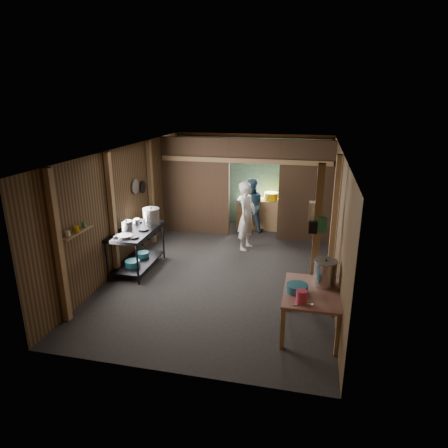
% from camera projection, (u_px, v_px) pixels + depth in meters
% --- Properties ---
extents(floor, '(4.50, 7.00, 0.00)m').
position_uv_depth(floor, '(226.00, 269.00, 8.66)').
color(floor, '#262323').
rests_on(floor, ground).
extents(ceiling, '(4.50, 7.00, 0.00)m').
position_uv_depth(ceiling, '(226.00, 150.00, 7.85)').
color(ceiling, '#3C3733').
rests_on(ceiling, ground).
extents(wall_back, '(4.50, 0.00, 2.60)m').
position_uv_depth(wall_back, '(252.00, 179.00, 11.50)').
color(wall_back, brown).
rests_on(wall_back, ground).
extents(wall_front, '(4.50, 0.00, 2.60)m').
position_uv_depth(wall_front, '(167.00, 288.00, 5.01)').
color(wall_front, brown).
rests_on(wall_front, ground).
extents(wall_left, '(0.00, 7.00, 2.60)m').
position_uv_depth(wall_left, '(127.00, 206.00, 8.73)').
color(wall_left, brown).
rests_on(wall_left, ground).
extents(wall_right, '(0.00, 7.00, 2.60)m').
position_uv_depth(wall_right, '(337.00, 219.00, 7.79)').
color(wall_right, brown).
rests_on(wall_right, ground).
extents(partition_left, '(1.85, 0.10, 2.60)m').
position_uv_depth(partition_left, '(196.00, 186.00, 10.57)').
color(partition_left, brown).
rests_on(partition_left, floor).
extents(partition_right, '(1.35, 0.10, 2.60)m').
position_uv_depth(partition_right, '(305.00, 192.00, 9.97)').
color(partition_right, brown).
rests_on(partition_right, floor).
extents(partition_header, '(1.30, 0.10, 0.60)m').
position_uv_depth(partition_header, '(255.00, 151.00, 9.93)').
color(partition_header, brown).
rests_on(partition_header, wall_back).
extents(turquoise_panel, '(4.40, 0.06, 2.50)m').
position_uv_depth(turquoise_panel, '(251.00, 181.00, 11.46)').
color(turquoise_panel, '#67BAB7').
rests_on(turquoise_panel, wall_back).
extents(back_counter, '(1.20, 0.50, 0.85)m').
position_uv_depth(back_counter, '(259.00, 214.00, 11.20)').
color(back_counter, '#A47A4B').
rests_on(back_counter, floor).
extents(wall_clock, '(0.20, 0.03, 0.20)m').
position_uv_depth(wall_clock, '(260.00, 159.00, 11.17)').
color(wall_clock, silver).
rests_on(wall_clock, wall_back).
extents(post_left_a, '(0.10, 0.12, 2.60)m').
position_uv_depth(post_left_a, '(58.00, 248.00, 6.30)').
color(post_left_a, '#A47A4B').
rests_on(post_left_a, floor).
extents(post_left_b, '(0.10, 0.12, 2.60)m').
position_uv_depth(post_left_b, '(113.00, 216.00, 7.97)').
color(post_left_b, '#A47A4B').
rests_on(post_left_b, floor).
extents(post_left_c, '(0.10, 0.12, 2.60)m').
position_uv_depth(post_left_c, '(151.00, 193.00, 9.83)').
color(post_left_c, '#A47A4B').
rests_on(post_left_c, floor).
extents(post_right, '(0.10, 0.12, 2.60)m').
position_uv_depth(post_right, '(334.00, 222.00, 7.62)').
color(post_right, '#A47A4B').
rests_on(post_right, floor).
extents(post_free, '(0.12, 0.12, 2.60)m').
position_uv_depth(post_free, '(316.00, 240.00, 6.67)').
color(post_free, '#A47A4B').
rests_on(post_free, floor).
extents(cross_beam, '(4.40, 0.12, 0.12)m').
position_uv_depth(cross_beam, '(244.00, 161.00, 10.02)').
color(cross_beam, '#A47A4B').
rests_on(cross_beam, wall_left).
extents(pan_lid_big, '(0.03, 0.34, 0.34)m').
position_uv_depth(pan_lid_big, '(135.00, 187.00, 8.98)').
color(pan_lid_big, gray).
rests_on(pan_lid_big, wall_left).
extents(pan_lid_small, '(0.03, 0.30, 0.30)m').
position_uv_depth(pan_lid_small, '(143.00, 187.00, 9.38)').
color(pan_lid_small, black).
rests_on(pan_lid_small, wall_left).
extents(wall_shelf, '(0.14, 0.80, 0.03)m').
position_uv_depth(wall_shelf, '(77.00, 232.00, 6.73)').
color(wall_shelf, '#A47A4B').
rests_on(wall_shelf, wall_left).
extents(jar_white, '(0.07, 0.07, 0.10)m').
position_uv_depth(jar_white, '(68.00, 234.00, 6.48)').
color(jar_white, silver).
rests_on(jar_white, wall_shelf).
extents(jar_yellow, '(0.08, 0.08, 0.10)m').
position_uv_depth(jar_yellow, '(77.00, 229.00, 6.71)').
color(jar_yellow, '#E6B504').
rests_on(jar_yellow, wall_shelf).
extents(jar_green, '(0.06, 0.06, 0.10)m').
position_uv_depth(jar_green, '(84.00, 225.00, 6.91)').
color(jar_green, '#297B51').
rests_on(jar_green, wall_shelf).
extents(bag_white, '(0.22, 0.15, 0.32)m').
position_uv_depth(bag_white, '(315.00, 211.00, 6.60)').
color(bag_white, silver).
rests_on(bag_white, post_free).
extents(bag_green, '(0.16, 0.12, 0.24)m').
position_uv_depth(bag_green, '(322.00, 225.00, 6.50)').
color(bag_green, '#297B51').
rests_on(bag_green, post_free).
extents(bag_black, '(0.14, 0.10, 0.20)m').
position_uv_depth(bag_black, '(313.00, 227.00, 6.53)').
color(bag_black, black).
rests_on(bag_black, post_free).
extents(gas_range, '(0.79, 1.54, 0.91)m').
position_uv_depth(gas_range, '(137.00, 250.00, 8.52)').
color(gas_range, black).
rests_on(gas_range, floor).
extents(prep_table, '(0.88, 1.21, 0.71)m').
position_uv_depth(prep_table, '(311.00, 311.00, 6.28)').
color(prep_table, '#A96C53').
rests_on(prep_table, floor).
extents(stove_pot_large, '(0.44, 0.44, 0.37)m').
position_uv_depth(stove_pot_large, '(151.00, 216.00, 8.73)').
color(stove_pot_large, silver).
rests_on(stove_pot_large, gas_range).
extents(stove_pot_med, '(0.28, 0.28, 0.22)m').
position_uv_depth(stove_pot_med, '(127.00, 226.00, 8.33)').
color(stove_pot_med, silver).
rests_on(stove_pot_med, gas_range).
extents(stove_saucepan, '(0.17, 0.17, 0.10)m').
position_uv_depth(stove_saucepan, '(136.00, 221.00, 8.78)').
color(stove_saucepan, silver).
rests_on(stove_saucepan, gas_range).
extents(frying_pan, '(0.32, 0.53, 0.07)m').
position_uv_depth(frying_pan, '(125.00, 236.00, 7.92)').
color(frying_pan, gray).
rests_on(frying_pan, gas_range).
extents(blue_tub_front, '(0.31, 0.31, 0.13)m').
position_uv_depth(blue_tub_front, '(133.00, 263.00, 8.34)').
color(blue_tub_front, '#246777').
rests_on(blue_tub_front, gas_range).
extents(blue_tub_back, '(0.28, 0.28, 0.11)m').
position_uv_depth(blue_tub_back, '(143.00, 255.00, 8.83)').
color(blue_tub_back, '#246777').
rests_on(blue_tub_back, gas_range).
extents(stock_pot, '(0.43, 0.43, 0.44)m').
position_uv_depth(stock_pot, '(325.00, 273.00, 6.31)').
color(stock_pot, silver).
rests_on(stock_pot, prep_table).
extents(wash_basin, '(0.40, 0.40, 0.13)m').
position_uv_depth(wash_basin, '(297.00, 288.00, 6.12)').
color(wash_basin, '#246777').
rests_on(wash_basin, prep_table).
extents(pink_bucket, '(0.19, 0.19, 0.20)m').
position_uv_depth(pink_bucket, '(302.00, 297.00, 5.79)').
color(pink_bucket, '#D63B5B').
rests_on(pink_bucket, prep_table).
extents(knife, '(0.30, 0.12, 0.01)m').
position_uv_depth(knife, '(303.00, 304.00, 5.76)').
color(knife, silver).
rests_on(knife, prep_table).
extents(yellow_tub, '(0.38, 0.38, 0.21)m').
position_uv_depth(yellow_tub, '(271.00, 196.00, 10.97)').
color(yellow_tub, '#E6B504').
rests_on(yellow_tub, back_counter).
extents(red_cup, '(0.11, 0.11, 0.13)m').
position_uv_depth(red_cup, '(246.00, 196.00, 11.13)').
color(red_cup, '#BA5025').
rests_on(red_cup, back_counter).
extents(cook, '(0.54, 0.69, 1.68)m').
position_uv_depth(cook, '(247.00, 216.00, 9.56)').
color(cook, white).
rests_on(cook, floor).
extents(worker_back, '(0.80, 0.67, 1.50)m').
position_uv_depth(worker_back, '(251.00, 205.00, 10.83)').
color(worker_back, '#355B78').
rests_on(worker_back, floor).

